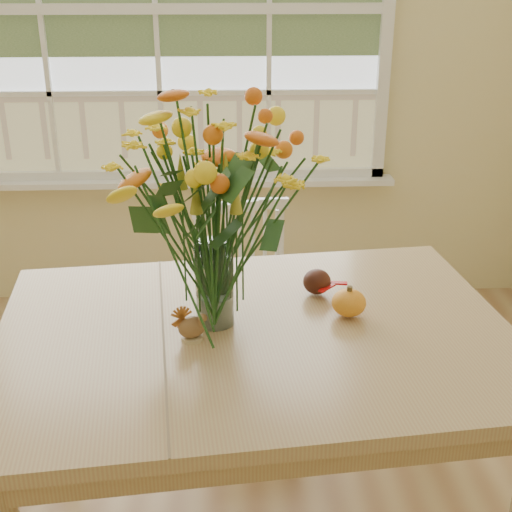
{
  "coord_description": "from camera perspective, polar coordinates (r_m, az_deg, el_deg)",
  "views": [
    {
      "loc": [
        0.34,
        -1.29,
        1.75
      ],
      "look_at": [
        0.41,
        0.44,
        1.01
      ],
      "focal_mm": 48.0,
      "sensor_mm": 36.0,
      "label": 1
    }
  ],
  "objects": [
    {
      "name": "wall_back",
      "position": [
        3.58,
        -8.15,
        16.56
      ],
      "size": [
        4.0,
        0.02,
        2.7
      ],
      "primitive_type": "cube",
      "color": "beige",
      "rests_on": "floor"
    },
    {
      "name": "window",
      "position": [
        3.53,
        -8.38,
        19.41
      ],
      "size": [
        2.42,
        0.12,
        1.74
      ],
      "color": "silver",
      "rests_on": "wall_back"
    },
    {
      "name": "dining_table",
      "position": [
        2.02,
        0.02,
        -8.41
      ],
      "size": [
        1.57,
        1.2,
        0.79
      ],
      "rotation": [
        0.0,
        0.0,
        0.11
      ],
      "color": "tan",
      "rests_on": "floor"
    },
    {
      "name": "windsor_chair",
      "position": [
        2.8,
        -0.66,
        -3.66
      ],
      "size": [
        0.5,
        0.49,
        0.86
      ],
      "rotation": [
        0.0,
        0.0,
        0.34
      ],
      "color": "white",
      "rests_on": "floor"
    },
    {
      "name": "flower_vase",
      "position": [
        1.86,
        -3.66,
        4.55
      ],
      "size": [
        0.52,
        0.52,
        0.62
      ],
      "color": "white",
      "rests_on": "dining_table"
    },
    {
      "name": "pumpkin",
      "position": [
        2.04,
        7.74,
        -3.99
      ],
      "size": [
        0.1,
        0.1,
        0.08
      ],
      "primitive_type": "ellipsoid",
      "color": "orange",
      "rests_on": "dining_table"
    },
    {
      "name": "turkey_figurine",
      "position": [
        1.91,
        -5.38,
        -5.94
      ],
      "size": [
        0.09,
        0.08,
        0.1
      ],
      "rotation": [
        0.0,
        0.0,
        0.32
      ],
      "color": "#CCB78C",
      "rests_on": "dining_table"
    },
    {
      "name": "dark_gourd",
      "position": [
        2.16,
        5.09,
        -2.25
      ],
      "size": [
        0.13,
        0.09,
        0.08
      ],
      "color": "#38160F",
      "rests_on": "dining_table"
    }
  ]
}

